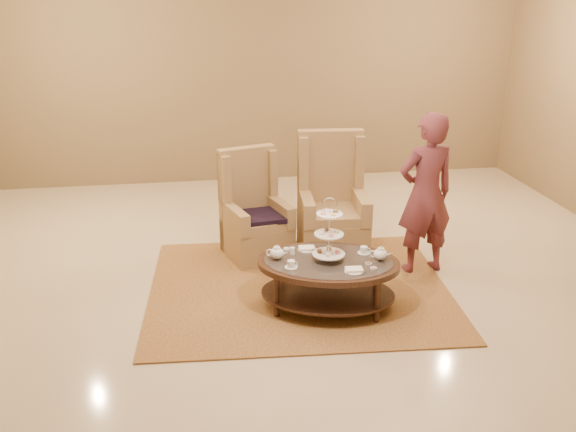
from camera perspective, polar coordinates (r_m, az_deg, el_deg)
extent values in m
plane|color=beige|center=(6.53, 1.51, -6.79)|extent=(8.00, 8.00, 0.00)
cube|color=silver|center=(6.53, 1.51, -6.79)|extent=(8.00, 8.00, 0.02)
cube|color=olive|center=(9.84, -2.66, 13.19)|extent=(8.00, 0.04, 3.50)
cube|color=#A17839|center=(6.59, 0.96, -6.41)|extent=(3.16, 2.69, 0.02)
cylinder|color=black|center=(5.97, -1.03, -7.17)|extent=(0.07, 0.07, 0.44)
cylinder|color=black|center=(5.94, 7.93, -7.55)|extent=(0.07, 0.07, 0.44)
cylinder|color=black|center=(6.40, -0.49, -5.18)|extent=(0.07, 0.07, 0.44)
cylinder|color=black|center=(6.37, 7.83, -5.52)|extent=(0.07, 0.07, 0.44)
cylinder|color=silver|center=(5.92, 3.66, -1.52)|extent=(0.01, 0.01, 0.55)
torus|color=silver|center=(5.82, 3.72, 0.99)|extent=(0.14, 0.04, 0.14)
cylinder|color=silver|center=(6.00, 3.62, -3.37)|extent=(0.38, 0.38, 0.01)
cylinder|color=silver|center=(5.92, 3.66, -1.62)|extent=(0.34, 0.34, 0.01)
cylinder|color=silver|center=(5.85, 3.71, 0.18)|extent=(0.30, 0.30, 0.01)
cylinder|color=#D9776F|center=(5.99, 4.44, -3.20)|extent=(0.05, 0.05, 0.04)
cylinder|color=tan|center=(6.07, 3.66, -2.85)|extent=(0.05, 0.05, 0.04)
cylinder|color=brown|center=(5.99, 2.82, -3.14)|extent=(0.05, 0.05, 0.04)
cylinder|color=beige|center=(5.91, 3.59, -3.50)|extent=(0.05, 0.05, 0.04)
ellipsoid|color=tan|center=(5.93, 4.37, -1.37)|extent=(0.06, 0.06, 0.03)
ellipsoid|color=brown|center=(5.98, 3.49, -1.16)|extent=(0.06, 0.06, 0.03)
ellipsoid|color=beige|center=(5.90, 2.96, -1.47)|extent=(0.06, 0.06, 0.03)
ellipsoid|color=#D9776F|center=(5.85, 3.85, -1.69)|extent=(0.06, 0.06, 0.03)
cube|color=brown|center=(5.88, 4.26, 0.42)|extent=(0.06, 0.04, 0.02)
cube|color=beige|center=(5.90, 3.37, 0.51)|extent=(0.06, 0.04, 0.02)
cube|color=#D9776F|center=(5.81, 3.15, 0.21)|extent=(0.06, 0.04, 0.02)
cube|color=tan|center=(5.79, 4.05, 0.12)|extent=(0.06, 0.04, 0.02)
ellipsoid|color=silver|center=(6.02, -1.00, -3.31)|extent=(0.16, 0.16, 0.11)
cylinder|color=silver|center=(6.00, -1.01, -2.83)|extent=(0.08, 0.08, 0.01)
sphere|color=silver|center=(5.99, -1.01, -2.70)|extent=(0.03, 0.03, 0.02)
cone|color=silver|center=(6.01, -0.22, -3.30)|extent=(0.08, 0.05, 0.06)
torus|color=silver|center=(6.03, -1.63, -3.28)|extent=(0.08, 0.03, 0.07)
ellipsoid|color=silver|center=(6.06, 8.23, -3.38)|extent=(0.16, 0.16, 0.11)
cylinder|color=silver|center=(6.03, 8.25, -2.90)|extent=(0.08, 0.08, 0.01)
sphere|color=silver|center=(6.03, 8.26, -2.78)|extent=(0.03, 0.03, 0.02)
cone|color=silver|center=(6.06, 9.01, -3.36)|extent=(0.08, 0.05, 0.06)
torus|color=silver|center=(6.05, 7.60, -3.36)|extent=(0.08, 0.03, 0.07)
cylinder|color=silver|center=(5.87, 0.29, -4.56)|extent=(0.15, 0.15, 0.01)
cylinder|color=silver|center=(5.85, 0.29, -4.26)|extent=(0.09, 0.09, 0.06)
torus|color=silver|center=(5.85, 0.69, -4.28)|extent=(0.04, 0.02, 0.04)
cylinder|color=silver|center=(6.20, 6.74, -3.27)|extent=(0.15, 0.15, 0.01)
cylinder|color=silver|center=(6.19, 6.76, -2.98)|extent=(0.09, 0.09, 0.06)
torus|color=silver|center=(6.19, 7.14, -3.00)|extent=(0.04, 0.02, 0.04)
cylinder|color=silver|center=(6.24, 1.68, -3.00)|extent=(0.22, 0.22, 0.01)
cube|color=beige|center=(6.23, 1.69, -2.87)|extent=(0.16, 0.12, 0.02)
cylinder|color=silver|center=(5.82, 5.89, -4.88)|extent=(0.22, 0.22, 0.01)
cube|color=beige|center=(5.82, 5.89, -4.75)|extent=(0.16, 0.12, 0.02)
cylinder|color=silver|center=(6.14, 0.38, -3.11)|extent=(0.06, 0.06, 0.07)
cylinder|color=silver|center=(5.88, 7.62, -4.63)|extent=(0.08, 0.08, 0.02)
cylinder|color=#D9776F|center=(5.88, 7.62, -4.54)|extent=(0.05, 0.05, 0.01)
cylinder|color=silver|center=(5.97, 7.18, -4.22)|extent=(0.08, 0.08, 0.02)
cylinder|color=brown|center=(5.97, 7.18, -4.12)|extent=(0.05, 0.05, 0.01)
cylinder|color=silver|center=(6.23, -0.15, -2.96)|extent=(0.08, 0.08, 0.02)
cylinder|color=beige|center=(6.23, -0.15, -2.87)|extent=(0.05, 0.05, 0.01)
cube|color=#9D7B4A|center=(7.27, -2.75, -2.16)|extent=(0.82, 0.82, 0.39)
cube|color=#9D7B4A|center=(7.14, -2.64, -0.49)|extent=(0.69, 0.69, 0.09)
cube|color=#9D7B4A|center=(7.36, -3.64, 1.53)|extent=(0.66, 0.32, 1.22)
cube|color=#9D7B4A|center=(7.14, -5.66, 3.26)|extent=(0.15, 0.22, 0.56)
cube|color=#9D7B4A|center=(7.35, -1.55, 3.83)|extent=(0.15, 0.22, 0.56)
cube|color=#9D7B4A|center=(7.02, -4.68, -0.26)|extent=(0.28, 0.60, 0.24)
cube|color=#9D7B4A|center=(7.22, -0.67, 0.40)|extent=(0.28, 0.60, 0.24)
cube|color=black|center=(7.09, -2.56, -0.06)|extent=(0.58, 0.54, 0.06)
cube|color=#9D7B4A|center=(7.34, 3.97, -1.72)|extent=(0.79, 0.79, 0.45)
cube|color=#9D7B4A|center=(7.20, 4.09, 0.16)|extent=(0.67, 0.67, 0.11)
cube|color=#9D7B4A|center=(7.47, 3.71, 2.48)|extent=(0.75, 0.20, 1.38)
cube|color=#9D7B4A|center=(7.30, 1.33, 4.70)|extent=(0.12, 0.24, 0.64)
cube|color=#9D7B4A|center=(7.39, 6.26, 4.78)|extent=(0.12, 0.24, 0.64)
cube|color=#9D7B4A|center=(7.13, 1.66, 0.72)|extent=(0.17, 0.68, 0.28)
cube|color=#9D7B4A|center=(7.22, 6.52, 0.86)|extent=(0.17, 0.68, 0.28)
imported|color=brown|center=(6.83, 12.14, 1.90)|extent=(0.69, 0.52, 1.74)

